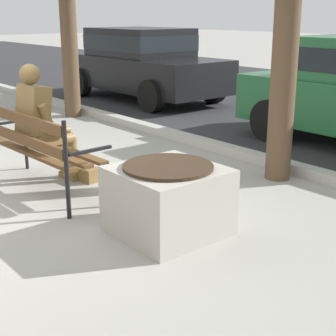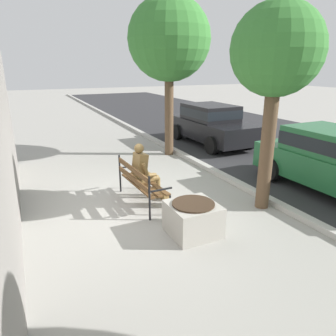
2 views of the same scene
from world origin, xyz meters
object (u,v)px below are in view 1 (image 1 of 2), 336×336
at_px(concrete_planter, 168,199).
at_px(parked_car_black, 142,62).
at_px(park_bench, 36,144).
at_px(bronze_statue_seated, 47,127).

relative_size(concrete_planter, parked_car_black, 0.21).
height_order(park_bench, concrete_planter, park_bench).
relative_size(park_bench, parked_car_black, 0.44).
bearing_deg(concrete_planter, bronze_statue_seated, -174.13).
bearing_deg(park_bench, bronze_statue_seated, 125.69).
bearing_deg(parked_car_black, park_bench, -46.97).
relative_size(park_bench, concrete_planter, 2.08).
bearing_deg(concrete_planter, parked_car_black, 145.13).
xyz_separation_m(concrete_planter, parked_car_black, (-6.05, 4.21, 0.53)).
distance_m(bronze_statue_seated, parked_car_black, 6.06).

